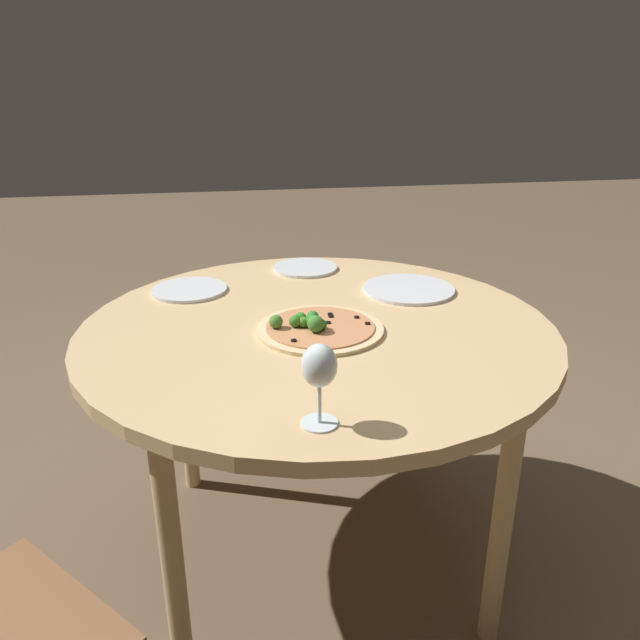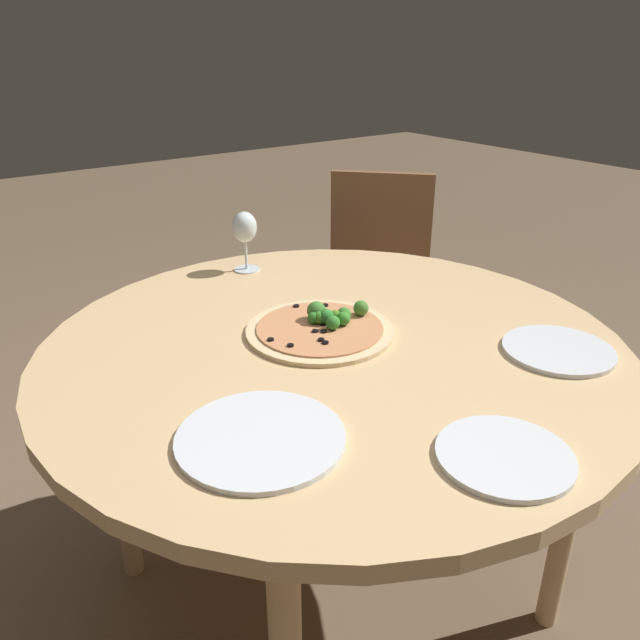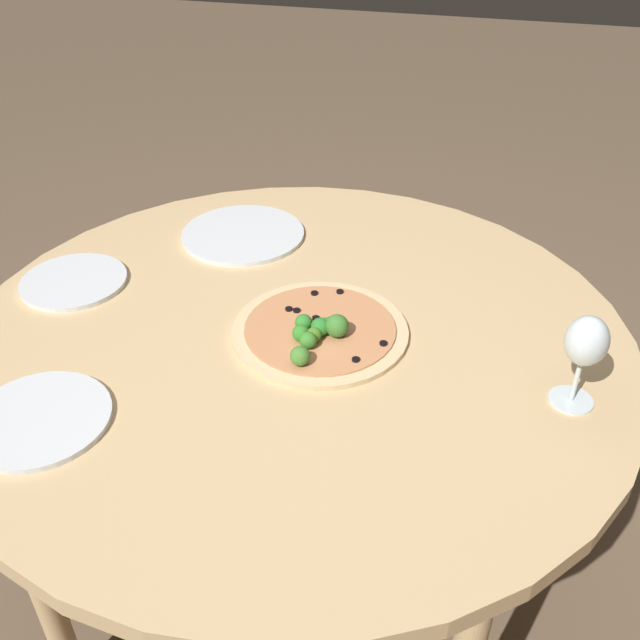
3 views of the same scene
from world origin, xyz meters
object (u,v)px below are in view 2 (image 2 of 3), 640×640
chair (376,285)px  wine_glass (245,230)px  plate_near (261,438)px  plate_far (505,456)px  plate_side (558,350)px  pizza (322,327)px

chair → wine_glass: (0.20, -0.66, 0.38)m
plate_near → chair: bearing=130.8°
wine_glass → plate_near: (0.70, -0.38, -0.11)m
chair → plate_far: size_ratio=4.12×
plate_near → plate_side: 0.65m
chair → pizza: bearing=-91.8°
chair → plate_far: 1.42m
pizza → wine_glass: wine_glass is taller
plate_near → plate_far: same height
wine_glass → plate_far: wine_glass is taller
pizza → plate_side: size_ratio=1.44×
chair → wine_glass: bearing=-116.0°
wine_glass → plate_far: size_ratio=0.77×
pizza → plate_far: size_ratio=1.53×
plate_side → plate_near: bearing=-98.9°
chair → plate_side: chair is taller
plate_far → plate_side: bearing=113.4°
pizza → wine_glass: size_ratio=1.97×
chair → plate_near: chair is taller
plate_near → plate_far: bearing=46.4°
chair → plate_side: 1.11m
plate_far → wine_glass: bearing=173.5°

